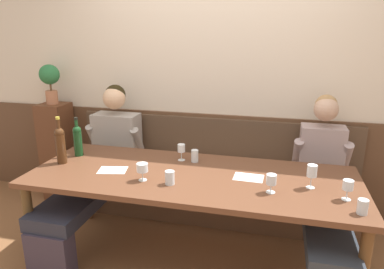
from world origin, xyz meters
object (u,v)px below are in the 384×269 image
(wine_glass_center_rear, at_px, (312,171))
(wine_bottle_clear_water, at_px, (78,139))
(wine_glass_center_front, at_px, (348,186))
(water_tumbler_center, at_px, (195,156))
(wall_bench, at_px, (210,189))
(wine_glass_left_end, at_px, (142,168))
(potted_plant, at_px, (50,79))
(water_tumbler_left, at_px, (363,207))
(wine_bottle_green_tall, at_px, (60,144))
(wine_glass_by_bottle, at_px, (271,180))
(person_center_right_seat, at_px, (324,186))
(dining_table, at_px, (192,183))
(water_tumbler_right, at_px, (170,178))
(person_right_seat, at_px, (99,163))
(wine_glass_mid_right, at_px, (181,149))

(wine_glass_center_rear, bearing_deg, wine_bottle_clear_water, 174.02)
(wine_glass_center_front, bearing_deg, water_tumbler_center, 159.00)
(wall_bench, xyz_separation_m, wine_bottle_clear_water, (-1.03, -0.55, 0.59))
(wine_glass_center_front, height_order, water_tumbler_center, wine_glass_center_front)
(wine_glass_left_end, relative_size, potted_plant, 0.32)
(wine_glass_center_front, xyz_separation_m, potted_plant, (-2.69, 0.91, 0.46))
(water_tumbler_left, distance_m, potted_plant, 2.99)
(wall_bench, bearing_deg, wine_bottle_green_tall, -145.08)
(wine_bottle_green_tall, xyz_separation_m, water_tumbler_center, (1.02, 0.28, -0.11))
(wine_glass_by_bottle, bearing_deg, wall_bench, 123.08)
(wine_bottle_clear_water, relative_size, wine_glass_left_end, 2.60)
(water_tumbler_left, height_order, potted_plant, potted_plant)
(person_center_right_seat, distance_m, wine_glass_left_end, 1.39)
(dining_table, distance_m, person_center_right_seat, 1.02)
(wine_glass_center_rear, bearing_deg, water_tumbler_left, -47.76)
(dining_table, xyz_separation_m, water_tumbler_right, (-0.10, -0.20, 0.12))
(person_right_seat, distance_m, wine_glass_mid_right, 0.81)
(wall_bench, xyz_separation_m, wine_glass_center_front, (1.04, -0.87, 0.54))
(wine_glass_by_bottle, height_order, water_tumbler_center, wine_glass_by_bottle)
(water_tumbler_right, bearing_deg, wine_glass_center_rear, 10.42)
(dining_table, xyz_separation_m, wine_glass_center_rear, (0.83, -0.03, 0.19))
(wine_bottle_clear_water, height_order, water_tumbler_center, wine_bottle_clear_water)
(wine_glass_center_rear, bearing_deg, wine_glass_by_bottle, -151.97)
(wine_glass_left_end, distance_m, water_tumbler_center, 0.52)
(wine_glass_center_front, relative_size, wine_glass_mid_right, 0.97)
(person_center_right_seat, bearing_deg, wall_bench, 157.34)
(person_right_seat, distance_m, water_tumbler_center, 0.91)
(water_tumbler_left, xyz_separation_m, water_tumbler_center, (-1.14, 0.58, 0.01))
(person_center_right_seat, xyz_separation_m, water_tumbler_center, (-1.01, -0.05, 0.18))
(person_right_seat, bearing_deg, dining_table, -19.14)
(water_tumbler_right, bearing_deg, potted_plant, 148.40)
(person_right_seat, xyz_separation_m, wine_glass_center_front, (1.97, -0.48, 0.21))
(dining_table, height_order, potted_plant, potted_plant)
(wall_bench, xyz_separation_m, wine_glass_center_rear, (0.83, -0.74, 0.57))
(water_tumbler_right, bearing_deg, wall_bench, 83.47)
(person_right_seat, bearing_deg, water_tumbler_right, -32.39)
(wine_glass_left_end, xyz_separation_m, water_tumbler_right, (0.21, -0.01, -0.04))
(water_tumbler_left, bearing_deg, person_right_seat, 162.38)
(wine_glass_center_rear, height_order, wine_glass_center_front, wine_glass_center_rear)
(wine_glass_center_rear, xyz_separation_m, wine_glass_left_end, (-1.14, -0.16, -0.03))
(dining_table, bearing_deg, water_tumbler_right, -117.53)
(dining_table, relative_size, potted_plant, 6.04)
(wine_bottle_green_tall, relative_size, water_tumbler_right, 3.96)
(wine_bottle_clear_water, bearing_deg, dining_table, -9.17)
(dining_table, xyz_separation_m, wine_bottle_green_tall, (-1.06, -0.02, 0.23))
(wine_glass_by_bottle, distance_m, wine_glass_center_front, 0.46)
(wine_glass_center_rear, height_order, water_tumbler_right, wine_glass_center_rear)
(person_right_seat, bearing_deg, water_tumbler_center, -4.15)
(water_tumbler_center, bearing_deg, person_right_seat, 175.85)
(wine_glass_left_end, bearing_deg, wine_glass_center_rear, 7.88)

